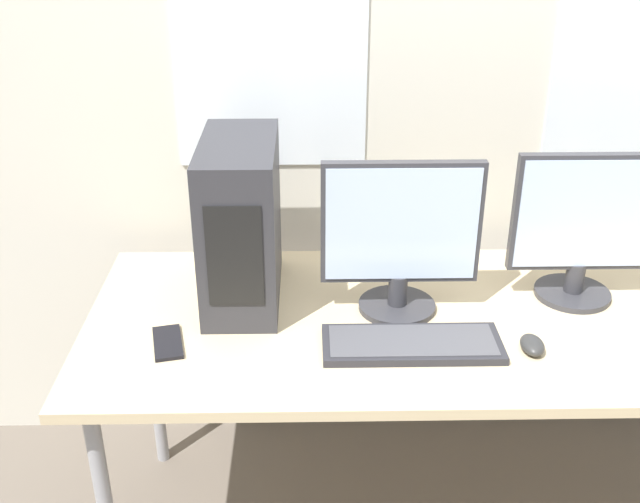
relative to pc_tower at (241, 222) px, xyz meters
The scene contains 8 objects.
wall_back 0.83m from the pc_tower, 32.57° to the left, with size 8.00×0.07×2.70m.
desk 0.69m from the pc_tower, 11.25° to the right, with size 2.06×0.78×0.75m.
pc_tower is the anchor object (origin of this frame).
monitor_main 0.42m from the pc_tower, 11.71° to the right, with size 0.41×0.21×0.42m.
monitor_right_near 0.91m from the pc_tower, ahead, with size 0.39×0.21×0.41m.
keyboard 0.55m from the pc_tower, 32.41° to the right, with size 0.44×0.16×0.02m.
mouse 0.80m from the pc_tower, 22.09° to the right, with size 0.06×0.09×0.04m.
cell_phone 0.37m from the pc_tower, 124.97° to the right, with size 0.10×0.16×0.01m.
Camera 1 is at (-0.45, -1.29, 1.78)m, focal length 42.00 mm.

